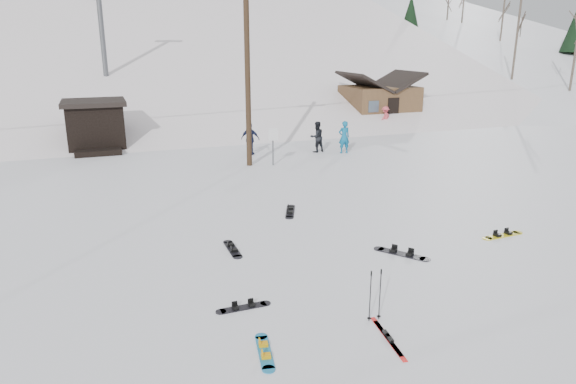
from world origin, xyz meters
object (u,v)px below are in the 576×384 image
object	(u,v)px
utility_pole	(247,68)
hero_snowboard	(265,351)
hero_skis	(388,338)
cabin	(379,103)

from	to	relation	value
utility_pole	hero_snowboard	distance (m)	16.68
utility_pole	hero_snowboard	xyz separation A→B (m)	(-4.17, -15.46, -4.66)
hero_snowboard	hero_skis	size ratio (longest dim) A/B	0.82
utility_pole	hero_snowboard	size ratio (longest dim) A/B	6.58
hero_snowboard	hero_skis	world-z (taller)	hero_snowboard
utility_pole	hero_snowboard	bearing A→B (deg)	-105.09
hero_snowboard	cabin	bearing A→B (deg)	-23.73
cabin	hero_skis	xyz separation A→B (m)	(-14.62, -25.87, -1.46)
utility_pole	hero_skis	xyz separation A→B (m)	(-1.62, -15.88, -4.66)
utility_pole	cabin	bearing A→B (deg)	37.56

